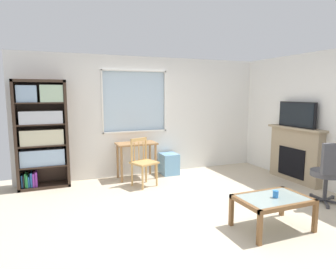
# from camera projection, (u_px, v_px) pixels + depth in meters

# --- Properties ---
(ground) EXTENTS (6.29, 5.51, 0.02)m
(ground) POSITION_uv_depth(u_px,v_px,m) (193.00, 210.00, 4.46)
(ground) COLOR beige
(wall_back_with_window) EXTENTS (5.29, 0.15, 2.50)m
(wall_back_with_window) POSITION_uv_depth(u_px,v_px,m) (147.00, 118.00, 6.37)
(wall_back_with_window) COLOR white
(wall_back_with_window) RESTS_ON ground
(wall_right) EXTENTS (0.12, 4.71, 2.50)m
(wall_right) POSITION_uv_depth(u_px,v_px,m) (327.00, 121.00, 5.30)
(wall_right) COLOR white
(wall_right) RESTS_ON ground
(bookshelf) EXTENTS (0.90, 0.38, 1.98)m
(bookshelf) POSITION_uv_depth(u_px,v_px,m) (42.00, 131.00, 5.38)
(bookshelf) COLOR #38281E
(bookshelf) RESTS_ON ground
(desk_under_window) EXTENTS (0.81, 0.45, 0.74)m
(desk_under_window) POSITION_uv_depth(u_px,v_px,m) (136.00, 149.00, 6.00)
(desk_under_window) COLOR #A37547
(desk_under_window) RESTS_ON ground
(wooden_chair) EXTENTS (0.53, 0.52, 0.90)m
(wooden_chair) POSITION_uv_depth(u_px,v_px,m) (143.00, 162.00, 5.54)
(wooden_chair) COLOR tan
(wooden_chair) RESTS_ON ground
(plastic_drawer_unit) EXTENTS (0.35, 0.40, 0.45)m
(plastic_drawer_unit) POSITION_uv_depth(u_px,v_px,m) (169.00, 164.00, 6.38)
(plastic_drawer_unit) COLOR #72ADDB
(plastic_drawer_unit) RESTS_ON ground
(fireplace) EXTENTS (0.26, 1.29, 1.08)m
(fireplace) POSITION_uv_depth(u_px,v_px,m) (295.00, 154.00, 5.84)
(fireplace) COLOR tan
(fireplace) RESTS_ON ground
(tv) EXTENTS (0.06, 0.88, 0.49)m
(tv) POSITION_uv_depth(u_px,v_px,m) (297.00, 115.00, 5.72)
(tv) COLOR black
(tv) RESTS_ON fireplace
(office_chair) EXTENTS (0.58, 0.62, 1.00)m
(office_chair) POSITION_uv_depth(u_px,v_px,m) (330.00, 170.00, 4.58)
(office_chair) COLOR #4C4C51
(office_chair) RESTS_ON ground
(coffee_table) EXTENTS (0.91, 0.61, 0.42)m
(coffee_table) POSITION_uv_depth(u_px,v_px,m) (273.00, 202.00, 3.76)
(coffee_table) COLOR #8C9E99
(coffee_table) RESTS_ON ground
(sippy_cup) EXTENTS (0.07, 0.07, 0.09)m
(sippy_cup) POSITION_uv_depth(u_px,v_px,m) (276.00, 194.00, 3.74)
(sippy_cup) COLOR #337FD6
(sippy_cup) RESTS_ON coffee_table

